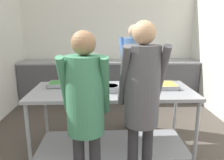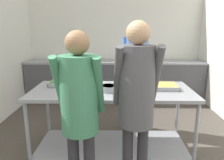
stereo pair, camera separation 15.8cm
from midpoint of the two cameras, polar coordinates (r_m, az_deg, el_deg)
wall_rear at (r=5.43m, az=-1.68°, el=9.76°), size 4.24×0.06×2.65m
back_counter at (r=5.19m, az=-1.56°, el=-0.03°), size 4.08×0.65×0.93m
serving_counter at (r=2.91m, az=-1.49°, el=-8.07°), size 2.06×0.88×0.91m
serving_tray_roast at (r=3.05m, az=-14.24°, el=-1.12°), size 0.37×0.27×0.05m
broccoli_bowl at (r=3.11m, az=-8.13°, el=-0.38°), size 0.20×0.20×0.09m
sauce_pan at (r=2.72m, az=-2.15°, el=-2.15°), size 0.37×0.23×0.08m
plate_stack at (r=2.96m, az=4.34°, el=-1.12°), size 0.23×0.23×0.06m
serving_tray_vegetables at (r=2.95m, az=11.25°, el=-1.47°), size 0.40×0.34×0.05m
guest_serving_left at (r=1.97m, az=-9.27°, el=-5.99°), size 0.44×0.34×1.67m
guest_serving_right at (r=2.01m, az=5.60°, el=-3.67°), size 0.44×0.36×1.75m
cook_behind_counter at (r=3.56m, az=4.48°, el=3.67°), size 0.49×0.40×1.74m
water_bottle at (r=5.24m, az=9.21°, el=6.33°), size 0.08×0.08×0.25m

